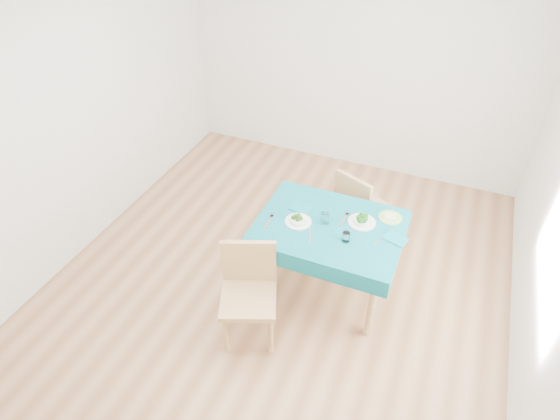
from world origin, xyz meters
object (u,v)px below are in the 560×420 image
at_px(table, 327,258).
at_px(chair_far, 362,200).
at_px(side_plate, 390,218).
at_px(bowl_far, 362,219).
at_px(chair_near, 248,289).
at_px(bowl_near, 298,219).

relative_size(table, chair_far, 1.17).
xyz_separation_m(chair_far, side_plate, (0.34, -0.49, 0.26)).
bearing_deg(bowl_far, chair_far, 101.78).
relative_size(chair_far, bowl_far, 4.40).
xyz_separation_m(chair_near, chair_far, (0.51, 1.49, -0.03)).
height_order(chair_far, bowl_far, chair_far).
bearing_deg(chair_near, side_plate, 27.54).
distance_m(bowl_near, side_plate, 0.77).
xyz_separation_m(table, chair_near, (-0.41, -0.71, 0.16)).
bearing_deg(bowl_far, chair_near, -127.48).
bearing_deg(side_plate, bowl_far, -143.66).
height_order(chair_near, bowl_far, chair_near).
height_order(bowl_far, side_plate, bowl_far).
height_order(table, chair_far, chair_far).
relative_size(table, bowl_far, 5.13).
bearing_deg(chair_far, bowl_near, 89.85).
height_order(chair_near, chair_far, chair_near).
distance_m(chair_far, side_plate, 0.65).
bearing_deg(chair_near, bowl_near, 54.29).
bearing_deg(bowl_near, side_plate, 26.58).
bearing_deg(bowl_far, bowl_near, -158.13).
relative_size(table, chair_near, 1.10).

